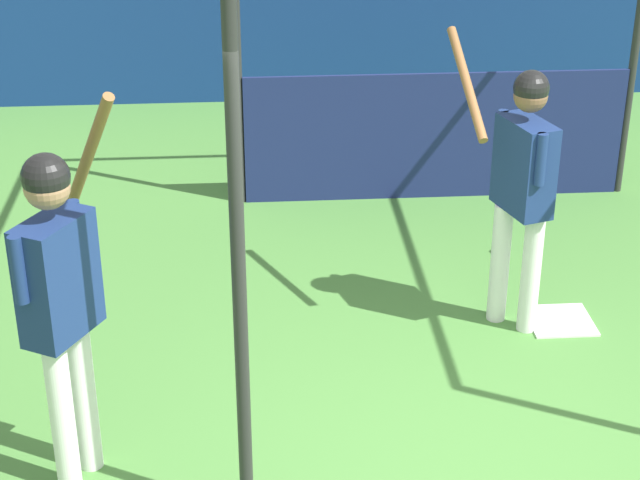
{
  "coord_description": "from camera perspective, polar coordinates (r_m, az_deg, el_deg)",
  "views": [
    {
      "loc": [
        -1.13,
        -4.45,
        3.75
      ],
      "look_at": [
        -0.73,
        1.12,
        1.04
      ],
      "focal_mm": 60.0,
      "sensor_mm": 36.0,
      "label": 1
    }
  ],
  "objects": [
    {
      "name": "player_batter",
      "position": [
        7.06,
        10.7,
        3.38
      ],
      "size": [
        0.63,
        0.83,
        1.97
      ],
      "rotation": [
        0.0,
        0.0,
        1.87
      ],
      "color": "white",
      "rests_on": "ground"
    },
    {
      "name": "player_waiting",
      "position": [
        5.57,
        -13.69,
        -2.53
      ],
      "size": [
        0.56,
        0.79,
        2.16
      ],
      "rotation": [
        0.0,
        0.0,
        1.07
      ],
      "color": "white",
      "rests_on": "ground"
    },
    {
      "name": "batting_cage",
      "position": [
        8.23,
        7.38,
        8.14
      ],
      "size": [
        3.4,
        4.17,
        2.86
      ],
      "color": "#282828",
      "rests_on": "ground"
    },
    {
      "name": "home_plate",
      "position": [
        7.63,
        12.68,
        -4.21
      ],
      "size": [
        0.44,
        0.44,
        0.02
      ],
      "color": "white",
      "rests_on": "ground"
    },
    {
      "name": "baseball",
      "position": [
        8.49,
        9.52,
        -0.45
      ],
      "size": [
        0.07,
        0.07,
        0.07
      ],
      "color": "white",
      "rests_on": "ground"
    },
    {
      "name": "outfield_wall",
      "position": [
        11.78,
        1.52,
        11.15
      ],
      "size": [
        24.0,
        0.12,
        1.53
      ],
      "color": "navy",
      "rests_on": "ground"
    }
  ]
}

